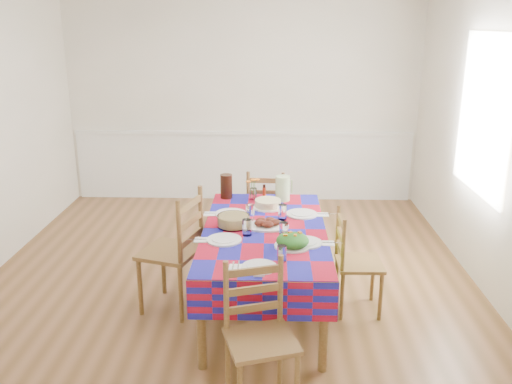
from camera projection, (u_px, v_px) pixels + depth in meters
room at (227, 137)px, 4.55m from camera, size 4.58×5.08×2.78m
wainscot at (243, 163)px, 7.18m from camera, size 4.41×0.06×0.92m
window_right at (484, 115)px, 4.72m from camera, size 0.00×1.40×1.40m
dining_table at (265, 238)px, 4.32m from camera, size 0.98×1.82×0.71m
setting_near_head at (267, 262)px, 3.64m from camera, size 0.39×0.26×0.11m
setting_left_near at (232, 235)px, 4.09m from camera, size 0.48×0.29×0.13m
setting_left_far at (237, 213)px, 4.56m from camera, size 0.49×0.29×0.13m
setting_right_near at (298, 238)px, 4.04m from camera, size 0.47×0.27×0.12m
setting_right_far at (296, 213)px, 4.56m from camera, size 0.50×0.29×0.13m
meat_platter at (267, 224)px, 4.32m from camera, size 0.35×0.25×0.07m
salad_platter at (293, 241)px, 3.94m from camera, size 0.27×0.27×0.11m
pasta_bowl at (234, 221)px, 4.34m from camera, size 0.26×0.26×0.09m
cake at (268, 204)px, 4.77m from camera, size 0.27×0.27×0.08m
serving_utensils at (284, 232)px, 4.22m from camera, size 0.12×0.27×0.01m
flower_vase at (253, 191)px, 4.98m from camera, size 0.13×0.11×0.21m
hot_sauce at (264, 192)px, 5.01m from camera, size 0.03×0.03×0.13m
green_pitcher at (283, 188)px, 4.95m from camera, size 0.13×0.13×0.23m
tea_pitcher at (226, 186)px, 5.02m from camera, size 0.11×0.11×0.22m
name_card at (259, 275)px, 3.49m from camera, size 0.07×0.02×0.02m
chair_near at (259, 337)px, 3.28m from camera, size 0.50×0.49×0.91m
chair_far at (266, 212)px, 5.47m from camera, size 0.41×0.39×0.90m
chair_left at (175, 252)px, 4.37m from camera, size 0.55×0.56×1.02m
chair_right at (354, 263)px, 4.36m from camera, size 0.37×0.39×0.85m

